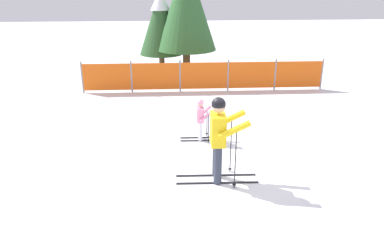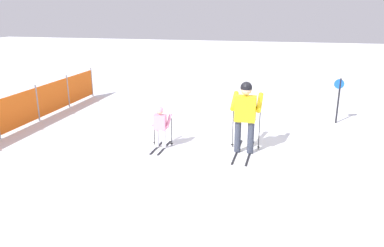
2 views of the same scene
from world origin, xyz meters
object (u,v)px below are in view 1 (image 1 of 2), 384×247
at_px(conifer_far, 186,3).
at_px(conifer_near, 161,21).
at_px(safety_fence, 204,76).
at_px(skier_adult, 219,132).
at_px(skier_child, 201,117).

relative_size(conifer_far, conifer_near, 1.35).
height_order(safety_fence, conifer_near, conifer_near).
height_order(safety_fence, conifer_far, conifer_far).
bearing_deg(conifer_near, safety_fence, -65.72).
distance_m(skier_adult, skier_child, 2.03).
bearing_deg(safety_fence, skier_adult, -93.10).
height_order(skier_adult, conifer_far, conifer_far).
relative_size(skier_child, conifer_far, 0.23).
bearing_deg(conifer_near, conifer_far, -21.33).
bearing_deg(skier_adult, skier_child, 96.62).
xyz_separation_m(skier_adult, conifer_far, (-0.11, 9.12, 1.80)).
bearing_deg(conifer_near, skier_adult, -83.13).
distance_m(safety_fence, conifer_far, 3.70).
relative_size(skier_adult, safety_fence, 0.20).
distance_m(skier_child, safety_fence, 4.28).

